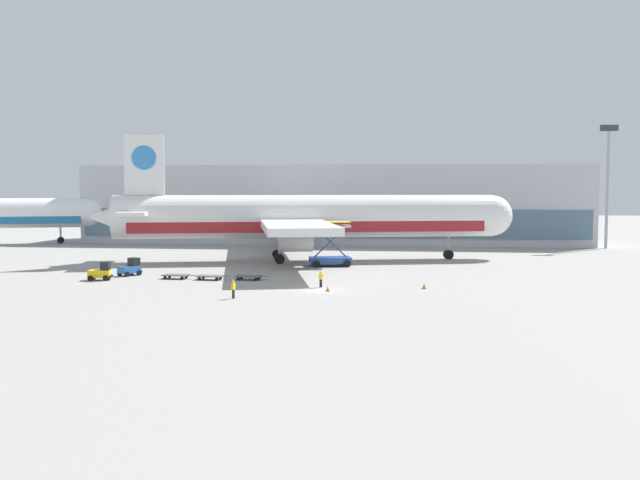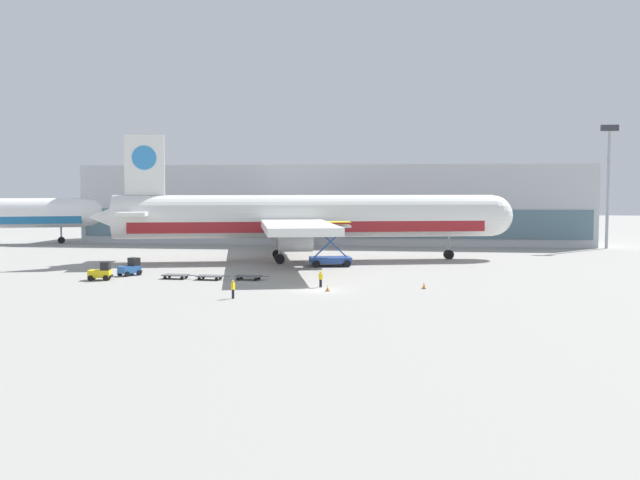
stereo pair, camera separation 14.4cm
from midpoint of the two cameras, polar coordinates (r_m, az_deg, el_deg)
name	(u,v)px [view 1 (the left image)]	position (r m, az deg, el deg)	size (l,w,h in m)	color
ground_plane	(320,290)	(69.79, -0.10, -4.03)	(400.00, 400.00, 0.00)	gray
terminal_building	(333,204)	(131.90, 1.04, 2.89)	(90.00, 18.20, 14.00)	#B2B7BC
light_mast	(608,176)	(126.39, 22.00, 4.76)	(2.80, 0.50, 20.25)	#9EA0A5
airplane_main	(303,218)	(97.23, -1.45, 1.75)	(57.11, 48.53, 17.00)	white
scissor_lift_loader	(330,249)	(90.93, 0.78, -0.75)	(5.76, 4.40, 5.69)	#284C99
baggage_tug_foreground	(101,272)	(80.82, -17.15, -2.47)	(2.67, 2.03, 2.00)	yellow
baggage_tug_mid	(131,268)	(84.11, -14.96, -2.17)	(2.57, 2.82, 2.00)	#2D66B7
baggage_dolly_lead	(176,275)	(79.97, -11.51, -2.78)	(3.74, 1.67, 0.48)	#56565B
baggage_dolly_second	(210,276)	(78.44, -8.84, -2.88)	(3.74, 1.67, 0.48)	#56565B
baggage_dolly_third	(249,276)	(77.78, -5.78, -2.92)	(3.74, 1.67, 0.48)	#56565B
ground_crew_near	(321,278)	(71.70, 0.01, -3.04)	(0.45, 0.40, 1.66)	black
ground_crew_far	(233,288)	(64.88, -7.01, -3.80)	(0.31, 0.55, 1.71)	black
traffic_cone_near	(328,288)	(69.11, 0.56, -3.88)	(0.40, 0.40, 0.58)	black
traffic_cone_far	(424,285)	(71.54, 8.27, -3.62)	(0.40, 0.40, 0.65)	black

